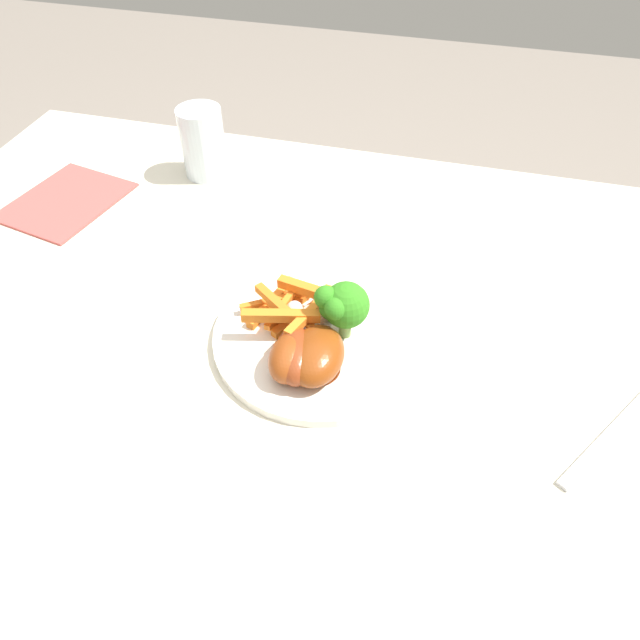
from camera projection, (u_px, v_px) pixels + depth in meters
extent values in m
plane|color=gray|center=(298.00, 555.00, 1.22)|extent=(6.00, 6.00, 0.00)
cube|color=silver|center=(282.00, 322.00, 0.72)|extent=(1.17, 0.82, 0.03)
cylinder|color=#ACA695|center=(602.00, 377.00, 1.12)|extent=(0.06, 0.06, 0.70)
cylinder|color=#ACA695|center=(114.00, 285.00, 1.30)|extent=(0.06, 0.06, 0.70)
cylinder|color=white|center=(320.00, 336.00, 0.67)|extent=(0.25, 0.25, 0.01)
cylinder|color=#81A253|center=(345.00, 326.00, 0.66)|extent=(0.01, 0.01, 0.03)
sphere|color=#30801D|center=(346.00, 305.00, 0.63)|extent=(0.05, 0.05, 0.05)
sphere|color=#30801D|center=(332.00, 308.00, 0.63)|extent=(0.03, 0.03, 0.03)
sphere|color=#30801D|center=(343.00, 296.00, 0.65)|extent=(0.03, 0.03, 0.03)
sphere|color=#30801D|center=(335.00, 297.00, 0.64)|extent=(0.02, 0.02, 0.02)
sphere|color=#30801D|center=(332.00, 304.00, 0.63)|extent=(0.02, 0.02, 0.02)
sphere|color=#30801D|center=(336.00, 309.00, 0.62)|extent=(0.03, 0.03, 0.03)
sphere|color=#30801D|center=(326.00, 297.00, 0.62)|extent=(0.03, 0.03, 0.03)
cube|color=orange|center=(292.00, 309.00, 0.69)|extent=(0.04, 0.08, 0.01)
cube|color=orange|center=(276.00, 302.00, 0.66)|extent=(0.06, 0.05, 0.01)
cube|color=orange|center=(281.00, 316.00, 0.64)|extent=(0.09, 0.03, 0.01)
cube|color=orange|center=(276.00, 300.00, 0.69)|extent=(0.08, 0.05, 0.01)
cube|color=orange|center=(312.00, 317.00, 0.66)|extent=(0.03, 0.11, 0.01)
cube|color=orange|center=(311.00, 312.00, 0.64)|extent=(0.04, 0.08, 0.01)
cube|color=orange|center=(296.00, 319.00, 0.65)|extent=(0.08, 0.05, 0.01)
cube|color=orange|center=(283.00, 305.00, 0.67)|extent=(0.02, 0.08, 0.01)
cube|color=orange|center=(272.00, 303.00, 0.69)|extent=(0.04, 0.09, 0.01)
cube|color=orange|center=(295.00, 320.00, 0.67)|extent=(0.04, 0.06, 0.01)
cube|color=orange|center=(305.00, 289.00, 0.68)|extent=(0.07, 0.02, 0.01)
cylinder|color=#592009|center=(316.00, 367.00, 0.63)|extent=(0.05, 0.05, 0.00)
ellipsoid|color=#803610|center=(316.00, 355.00, 0.62)|extent=(0.06, 0.08, 0.04)
cylinder|color=beige|center=(330.00, 314.00, 0.66)|extent=(0.01, 0.04, 0.01)
sphere|color=silver|center=(334.00, 301.00, 0.68)|extent=(0.02, 0.02, 0.02)
cylinder|color=#5B1E0D|center=(296.00, 367.00, 0.63)|extent=(0.04, 0.04, 0.00)
ellipsoid|color=maroon|center=(295.00, 356.00, 0.62)|extent=(0.07, 0.09, 0.04)
cylinder|color=beige|center=(295.00, 318.00, 0.66)|extent=(0.02, 0.03, 0.01)
sphere|color=silver|center=(295.00, 309.00, 0.67)|extent=(0.02, 0.02, 0.02)
cylinder|color=#63240C|center=(291.00, 369.00, 0.63)|extent=(0.04, 0.04, 0.00)
ellipsoid|color=#8D3C14|center=(291.00, 357.00, 0.61)|extent=(0.05, 0.07, 0.04)
cylinder|color=beige|center=(306.00, 323.00, 0.65)|extent=(0.01, 0.04, 0.01)
sphere|color=silver|center=(310.00, 313.00, 0.66)|extent=(0.02, 0.02, 0.02)
cube|color=silver|center=(614.00, 431.00, 0.59)|extent=(0.12, 0.16, 0.00)
cylinder|color=silver|center=(203.00, 142.00, 0.89)|extent=(0.07, 0.07, 0.11)
cube|color=#B74C47|center=(66.00, 201.00, 0.87)|extent=(0.17, 0.19, 0.00)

